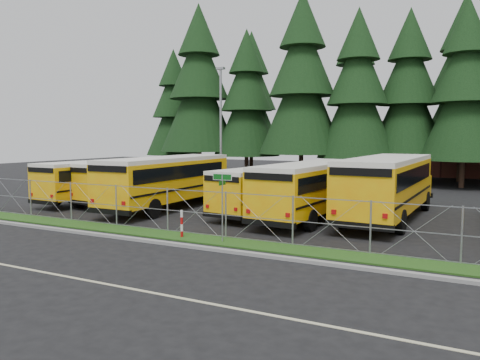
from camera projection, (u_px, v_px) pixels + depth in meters
name	position (u px, v px, depth m)	size (l,w,h in m)	color
ground	(257.00, 236.00, 20.21)	(120.00, 120.00, 0.00)	black
curb	(222.00, 250.00, 17.45)	(50.00, 0.25, 0.12)	gray
grass_verge	(239.00, 243.00, 18.70)	(50.00, 1.40, 0.06)	#184012
road_lane_line	(137.00, 290.00, 13.12)	(50.00, 0.12, 0.01)	beige
chainlink_fence	(247.00, 217.00, 19.23)	(44.00, 0.10, 2.00)	#999BA1
brick_building	(456.00, 148.00, 52.65)	(22.00, 10.00, 6.00)	brown
bus_0	(103.00, 181.00, 30.99)	(2.45, 10.38, 2.72)	#FFA108
bus_1	(143.00, 181.00, 30.64)	(2.45, 10.37, 2.72)	#FFA108
bus_2	(171.00, 183.00, 27.95)	(2.79, 11.81, 3.10)	#FFA108
bus_4	(271.00, 190.00, 26.11)	(2.35, 9.94, 2.60)	#FFA108
bus_5	(315.00, 191.00, 24.46)	(2.65, 11.24, 2.95)	#FFA108
bus_6	(389.00, 188.00, 24.18)	(2.93, 12.40, 3.25)	#FFA108
street_sign	(222.00, 193.00, 18.79)	(0.84, 0.55, 2.81)	#999BA1
striped_bollard	(182.00, 224.00, 19.77)	(0.11, 0.11, 1.20)	#B20C0C
light_standard	(221.00, 122.00, 39.95)	(0.70, 0.35, 10.14)	#999BA1
conifer_0	(174.00, 111.00, 55.15)	(6.56, 6.56, 14.51)	black
conifer_1	(199.00, 91.00, 50.42)	(8.34, 8.34, 18.45)	black
conifer_2	(247.00, 104.00, 48.92)	(6.98, 6.98, 15.43)	black
conifer_3	(302.00, 87.00, 44.43)	(8.15, 8.15, 18.03)	black
conifer_4	(357.00, 96.00, 42.39)	(7.18, 7.18, 15.87)	black
conifer_5	(408.00, 96.00, 42.41)	(7.17, 7.17, 15.85)	black
conifer_6	(465.00, 93.00, 38.61)	(7.10, 7.10, 15.70)	black
conifer_10	(251.00, 103.00, 54.15)	(7.39, 7.39, 16.35)	black
conifer_11	(355.00, 98.00, 51.13)	(7.74, 7.74, 17.12)	black
conifer_12	(462.00, 89.00, 43.94)	(7.92, 7.92, 17.51)	black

